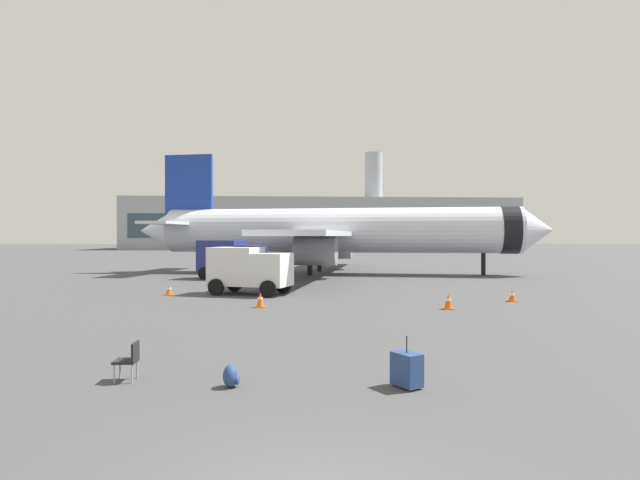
{
  "coord_description": "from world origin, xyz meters",
  "views": [
    {
      "loc": [
        -0.26,
        -5.9,
        3.24
      ],
      "look_at": [
        1.73,
        23.05,
        3.0
      ],
      "focal_mm": 29.25,
      "sensor_mm": 36.0,
      "label": 1
    }
  ],
  "objects_px": {
    "airplane_at_gate": "(335,231)",
    "rolling_suitcase": "(407,369)",
    "safety_cone_near": "(448,301)",
    "safety_cone_mid": "(512,296)",
    "safety_cone_far": "(169,290)",
    "cargo_van": "(249,268)",
    "service_truck": "(231,257)",
    "gate_chair": "(129,358)",
    "safety_cone_outer": "(260,300)",
    "traveller_backpack": "(231,376)"
  },
  "relations": [
    {
      "from": "rolling_suitcase",
      "to": "traveller_backpack",
      "type": "relative_size",
      "value": 2.29
    },
    {
      "from": "airplane_at_gate",
      "to": "gate_chair",
      "type": "height_order",
      "value": "airplane_at_gate"
    },
    {
      "from": "airplane_at_gate",
      "to": "rolling_suitcase",
      "type": "distance_m",
      "value": 33.65
    },
    {
      "from": "safety_cone_outer",
      "to": "traveller_backpack",
      "type": "relative_size",
      "value": 1.44
    },
    {
      "from": "airplane_at_gate",
      "to": "safety_cone_near",
      "type": "bearing_deg",
      "value": -82.61
    },
    {
      "from": "service_truck",
      "to": "cargo_van",
      "type": "distance_m",
      "value": 10.7
    },
    {
      "from": "safety_cone_near",
      "to": "traveller_backpack",
      "type": "distance_m",
      "value": 14.0
    },
    {
      "from": "safety_cone_far",
      "to": "cargo_van",
      "type": "bearing_deg",
      "value": 1.79
    },
    {
      "from": "safety_cone_mid",
      "to": "rolling_suitcase",
      "type": "xyz_separation_m",
      "value": [
        -8.58,
        -13.92,
        0.1
      ]
    },
    {
      "from": "safety_cone_outer",
      "to": "safety_cone_near",
      "type": "bearing_deg",
      "value": -7.91
    },
    {
      "from": "safety_cone_near",
      "to": "traveller_backpack",
      "type": "height_order",
      "value": "safety_cone_near"
    },
    {
      "from": "safety_cone_near",
      "to": "safety_cone_outer",
      "type": "xyz_separation_m",
      "value": [
        -8.29,
        1.15,
        -0.01
      ]
    },
    {
      "from": "cargo_van",
      "to": "gate_chair",
      "type": "relative_size",
      "value": 5.62
    },
    {
      "from": "service_truck",
      "to": "rolling_suitcase",
      "type": "distance_m",
      "value": 29.27
    },
    {
      "from": "safety_cone_near",
      "to": "safety_cone_mid",
      "type": "xyz_separation_m",
      "value": [
        3.98,
        2.4,
        -0.06
      ]
    },
    {
      "from": "service_truck",
      "to": "gate_chair",
      "type": "distance_m",
      "value": 27.58
    },
    {
      "from": "airplane_at_gate",
      "to": "gate_chair",
      "type": "relative_size",
      "value": 41.22
    },
    {
      "from": "cargo_van",
      "to": "gate_chair",
      "type": "bearing_deg",
      "value": -95.09
    },
    {
      "from": "airplane_at_gate",
      "to": "safety_cone_far",
      "type": "relative_size",
      "value": 59.12
    },
    {
      "from": "rolling_suitcase",
      "to": "safety_cone_mid",
      "type": "bearing_deg",
      "value": 58.35
    },
    {
      "from": "safety_cone_far",
      "to": "airplane_at_gate",
      "type": "bearing_deg",
      "value": 55.73
    },
    {
      "from": "airplane_at_gate",
      "to": "safety_cone_mid",
      "type": "xyz_separation_m",
      "value": [
        6.82,
        -19.53,
        -3.37
      ]
    },
    {
      "from": "airplane_at_gate",
      "to": "service_truck",
      "type": "xyz_separation_m",
      "value": [
        -8.36,
        -4.96,
        -2.05
      ]
    },
    {
      "from": "gate_chair",
      "to": "cargo_van",
      "type": "bearing_deg",
      "value": 84.91
    },
    {
      "from": "cargo_van",
      "to": "safety_cone_near",
      "type": "relative_size",
      "value": 6.71
    },
    {
      "from": "safety_cone_far",
      "to": "safety_cone_outer",
      "type": "relative_size",
      "value": 0.87
    },
    {
      "from": "safety_cone_far",
      "to": "safety_cone_outer",
      "type": "xyz_separation_m",
      "value": [
        5.18,
        -5.19,
        0.05
      ]
    },
    {
      "from": "safety_cone_mid",
      "to": "safety_cone_far",
      "type": "height_order",
      "value": "safety_cone_far"
    },
    {
      "from": "cargo_van",
      "to": "safety_cone_near",
      "type": "xyz_separation_m",
      "value": [
        9.14,
        -6.47,
        -1.1
      ]
    },
    {
      "from": "cargo_van",
      "to": "safety_cone_far",
      "type": "height_order",
      "value": "cargo_van"
    },
    {
      "from": "safety_cone_outer",
      "to": "safety_cone_mid",
      "type": "bearing_deg",
      "value": 5.8
    },
    {
      "from": "rolling_suitcase",
      "to": "gate_chair",
      "type": "height_order",
      "value": "rolling_suitcase"
    },
    {
      "from": "safety_cone_far",
      "to": "gate_chair",
      "type": "xyz_separation_m",
      "value": [
        2.8,
        -16.92,
        0.2
      ]
    },
    {
      "from": "safety_cone_near",
      "to": "safety_cone_outer",
      "type": "relative_size",
      "value": 1.04
    },
    {
      "from": "airplane_at_gate",
      "to": "safety_cone_far",
      "type": "height_order",
      "value": "airplane_at_gate"
    },
    {
      "from": "safety_cone_mid",
      "to": "traveller_backpack",
      "type": "distance_m",
      "value": 18.38
    },
    {
      "from": "airplane_at_gate",
      "to": "rolling_suitcase",
      "type": "xyz_separation_m",
      "value": [
        -1.76,
        -33.45,
        -3.27
      ]
    },
    {
      "from": "cargo_van",
      "to": "rolling_suitcase",
      "type": "distance_m",
      "value": 18.59
    },
    {
      "from": "safety_cone_far",
      "to": "traveller_backpack",
      "type": "xyz_separation_m",
      "value": [
        5.12,
        -17.58,
        -0.06
      ]
    },
    {
      "from": "safety_cone_outer",
      "to": "rolling_suitcase",
      "type": "bearing_deg",
      "value": -73.79
    },
    {
      "from": "rolling_suitcase",
      "to": "traveller_backpack",
      "type": "xyz_separation_m",
      "value": [
        -3.74,
        0.28,
        -0.16
      ]
    },
    {
      "from": "safety_cone_far",
      "to": "safety_cone_near",
      "type": "bearing_deg",
      "value": -25.2
    },
    {
      "from": "airplane_at_gate",
      "to": "rolling_suitcase",
      "type": "relative_size",
      "value": 32.23
    },
    {
      "from": "cargo_van",
      "to": "safety_cone_outer",
      "type": "xyz_separation_m",
      "value": [
        0.86,
        -5.32,
        -1.11
      ]
    },
    {
      "from": "airplane_at_gate",
      "to": "safety_cone_outer",
      "type": "height_order",
      "value": "airplane_at_gate"
    },
    {
      "from": "rolling_suitcase",
      "to": "gate_chair",
      "type": "bearing_deg",
      "value": 171.23
    },
    {
      "from": "safety_cone_outer",
      "to": "rolling_suitcase",
      "type": "distance_m",
      "value": 13.2
    },
    {
      "from": "cargo_van",
      "to": "gate_chair",
      "type": "xyz_separation_m",
      "value": [
        -1.52,
        -17.06,
        -0.95
      ]
    },
    {
      "from": "traveller_backpack",
      "to": "gate_chair",
      "type": "xyz_separation_m",
      "value": [
        -2.32,
        0.66,
        0.27
      ]
    },
    {
      "from": "service_truck",
      "to": "safety_cone_far",
      "type": "xyz_separation_m",
      "value": [
        -2.26,
        -10.63,
        -1.31
      ]
    }
  ]
}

